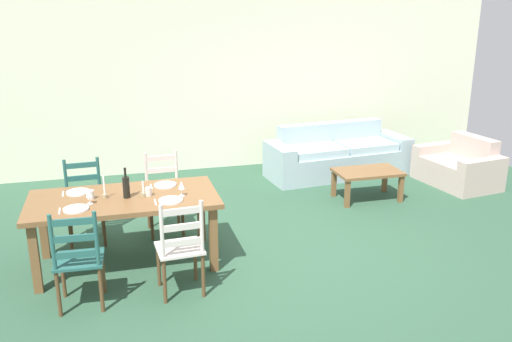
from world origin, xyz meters
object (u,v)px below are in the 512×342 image
Objects in this scene: wine_glass_near_right at (181,186)px; armchair_upholstered at (460,168)px; coffee_cup_primary at (148,192)px; dining_chair_near_right at (180,248)px; couch at (336,156)px; dining_chair_near_left at (78,259)px; dining_chair_far_right at (164,193)px; wine_glass_near_left at (89,193)px; dining_table at (124,205)px; wine_bottle at (126,187)px; coffee_cup_secondary at (91,195)px; coffee_table at (368,175)px; dining_chair_far_left at (85,202)px.

wine_glass_near_right reaches higher than armchair_upholstered.
coffee_cup_primary reaches higher than armchair_upholstered.
dining_chair_near_right is 0.41× the size of couch.
dining_chair_far_right is (0.91, 1.56, 0.00)m from dining_chair_near_left.
wine_glass_near_right is (0.11, 0.65, 0.38)m from dining_chair_near_right.
coffee_cup_primary is at bearing -142.45° from couch.
couch is at bearing 37.55° from coffee_cup_primary.
dining_chair_near_right reaches higher than wine_glass_near_left.
armchair_upholstered is at bearing 15.85° from dining_table.
wine_bottle is (0.47, 0.74, 0.39)m from dining_chair_near_left.
coffee_cup_primary reaches higher than dining_table.
dining_chair_far_right is at bearing 43.88° from coffee_cup_secondary.
coffee_cup_secondary is (-0.79, 0.79, 0.32)m from dining_chair_near_right.
armchair_upholstered is (1.68, 0.26, -0.11)m from coffee_table.
wine_bottle is at bearing -8.88° from coffee_cup_secondary.
dining_chair_far_left is 5.47m from armchair_upholstered.
coffee_cup_primary is 0.10× the size of coffee_table.
dining_chair_near_right is at bearing -154.22° from armchair_upholstered.
wine_glass_near_right is at bearing -15.81° from coffee_cup_primary.
coffee_cup_primary is 0.04× the size of couch.
coffee_cup_secondary reaches higher than armchair_upholstered.
dining_chair_near_left is 5.96× the size of wine_glass_near_left.
wine_bottle reaches higher than coffee_cup_primary.
couch is at bearing 35.72° from wine_bottle.
couch is (3.70, 2.50, -0.57)m from wine_glass_near_left.
dining_chair_far_right is 10.67× the size of coffee_cup_primary.
coffee_table is at bearing 27.22° from dining_chair_near_left.
couch is at bearing 35.12° from dining_table.
wine_bottle is 0.35× the size of coffee_table.
dining_table is 0.91m from dining_chair_near_left.
dining_table is 21.11× the size of coffee_cup_primary.
wine_glass_near_right is 4.72m from armchair_upholstered.
wine_glass_near_left is at bearing -165.80° from wine_bottle.
armchair_upholstered is (4.42, 1.54, -0.61)m from wine_glass_near_right.
dining_chair_near_left and dining_chair_far_right have the same top height.
dining_table is 1.98× the size of dining_chair_far_left.
coffee_cup_secondary is at bearing 81.63° from dining_chair_near_left.
wine_bottle is (-0.43, 0.74, 0.39)m from dining_chair_near_right.
dining_chair_near_right is 1.56m from dining_chair_far_right.
dining_chair_far_left reaches higher than dining_table.
wine_glass_near_left is 0.07× the size of couch.
dining_chair_near_right is (0.90, 0.00, 0.00)m from dining_chair_near_left.
dining_table is 3.53m from coffee_table.
dining_chair_near_left is 0.96m from wine_bottle.
coffee_cup_secondary is 0.10× the size of coffee_table.
couch is 1.86× the size of armchair_upholstered.
wine_glass_near_left reaches higher than coffee_cup_primary.
dining_chair_far_right is 0.91m from coffee_cup_primary.
coffee_cup_primary is at bearing 0.12° from wine_bottle.
dining_chair_near_left is at bearing -98.37° from coffee_cup_secondary.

